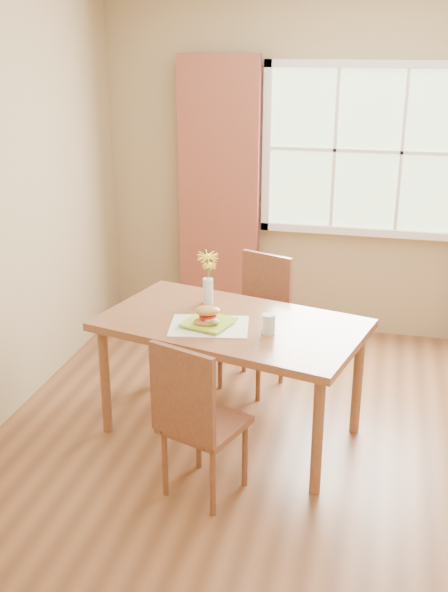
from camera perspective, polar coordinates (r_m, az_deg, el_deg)
room at (r=3.69m, az=10.38°, el=5.04°), size 4.24×3.84×2.74m
window at (r=5.49m, az=11.78°, el=11.61°), size 1.62×0.06×1.32m
curtain_left at (r=5.63m, az=-0.43°, el=8.10°), size 0.65×0.08×2.20m
dining_table at (r=4.11m, az=0.62°, el=-3.08°), size 1.68×1.20×0.74m
chair_near at (r=3.59m, az=-2.33°, el=-9.78°), size 0.49×0.49×0.91m
chair_far at (r=4.80m, az=2.79°, el=-1.62°), size 0.50×0.50×0.92m
placemat at (r=4.01m, az=-1.23°, el=-2.50°), size 0.50×0.40×0.01m
plate at (r=4.02m, az=-1.29°, el=-2.28°), size 0.32×0.32×0.01m
croissant_sandwich at (r=3.96m, az=-1.42°, el=-1.66°), size 0.17×0.13×0.11m
water_glass at (r=3.91m, az=3.68°, el=-2.35°), size 0.08×0.08×0.11m
flower_vase at (r=4.29m, az=-1.32°, el=1.89°), size 0.14×0.14×0.33m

